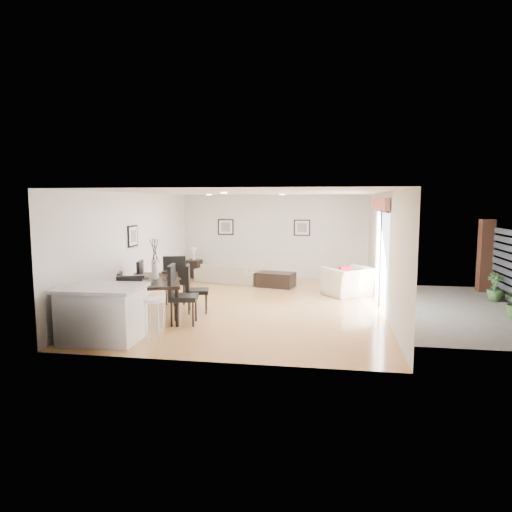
% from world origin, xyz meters
% --- Properties ---
extents(ground, '(8.00, 8.00, 0.00)m').
position_xyz_m(ground, '(0.00, 0.00, 0.00)').
color(ground, tan).
rests_on(ground, ground).
extents(wall_back, '(6.00, 0.04, 2.70)m').
position_xyz_m(wall_back, '(0.00, 4.00, 1.35)').
color(wall_back, silver).
rests_on(wall_back, ground).
extents(wall_front, '(6.00, 0.04, 2.70)m').
position_xyz_m(wall_front, '(0.00, -4.00, 1.35)').
color(wall_front, silver).
rests_on(wall_front, ground).
extents(wall_left, '(0.04, 8.00, 2.70)m').
position_xyz_m(wall_left, '(-3.00, 0.00, 1.35)').
color(wall_left, silver).
rests_on(wall_left, ground).
extents(wall_right, '(0.04, 8.00, 2.70)m').
position_xyz_m(wall_right, '(3.00, 0.00, 1.35)').
color(wall_right, silver).
rests_on(wall_right, ground).
extents(ceiling, '(6.00, 8.00, 0.02)m').
position_xyz_m(ceiling, '(0.00, 0.00, 2.70)').
color(ceiling, white).
rests_on(ceiling, wall_back).
extents(sofa, '(2.15, 1.28, 0.59)m').
position_xyz_m(sofa, '(-1.28, 2.89, 0.29)').
color(sofa, '#A29A84').
rests_on(sofa, ground).
extents(armchair, '(1.54, 1.51, 0.76)m').
position_xyz_m(armchair, '(2.29, 1.49, 0.38)').
color(armchair, beige).
rests_on(armchair, ground).
extents(courtyard_plant_b, '(0.47, 0.47, 0.70)m').
position_xyz_m(courtyard_plant_b, '(5.90, 1.39, 0.35)').
color(courtyard_plant_b, '#3B6129').
rests_on(courtyard_plant_b, ground).
extents(dining_table, '(1.63, 2.21, 0.83)m').
position_xyz_m(dining_table, '(-1.94, -1.42, 0.74)').
color(dining_table, black).
rests_on(dining_table, ground).
extents(dining_chair_wnear, '(0.58, 0.58, 1.02)m').
position_xyz_m(dining_chair_wnear, '(-2.65, -1.89, 0.57)').
color(dining_chair_wnear, black).
rests_on(dining_chair_wnear, ground).
extents(dining_chair_wfar, '(0.61, 0.61, 1.14)m').
position_xyz_m(dining_chair_wfar, '(-2.63, -0.90, 0.64)').
color(dining_chair_wfar, black).
rests_on(dining_chair_wfar, ground).
extents(dining_chair_enear, '(0.63, 0.63, 1.22)m').
position_xyz_m(dining_chair_enear, '(-1.25, -1.93, 0.68)').
color(dining_chair_enear, black).
rests_on(dining_chair_enear, ground).
extents(dining_chair_efar, '(0.58, 0.58, 1.08)m').
position_xyz_m(dining_chair_efar, '(-1.23, -0.95, 0.60)').
color(dining_chair_efar, black).
rests_on(dining_chair_efar, ground).
extents(dining_chair_head, '(0.62, 0.62, 1.07)m').
position_xyz_m(dining_chair_head, '(-1.97, -2.66, 0.60)').
color(dining_chair_head, black).
rests_on(dining_chair_head, ground).
extents(dining_chair_foot, '(0.64, 0.64, 1.19)m').
position_xyz_m(dining_chair_foot, '(-1.91, -0.20, 0.67)').
color(dining_chair_foot, black).
rests_on(dining_chair_foot, ground).
extents(vase, '(1.13, 1.74, 0.88)m').
position_xyz_m(vase, '(-1.94, -1.42, 1.19)').
color(vase, white).
rests_on(vase, dining_table).
extents(coffee_table, '(1.19, 0.87, 0.43)m').
position_xyz_m(coffee_table, '(0.24, 2.41, 0.21)').
color(coffee_table, black).
rests_on(coffee_table, ground).
extents(side_table, '(0.51, 0.51, 0.58)m').
position_xyz_m(side_table, '(-2.61, 3.66, 0.29)').
color(side_table, black).
rests_on(side_table, ground).
extents(table_lamp, '(0.21, 0.21, 0.39)m').
position_xyz_m(table_lamp, '(-2.61, 3.66, 0.83)').
color(table_lamp, white).
rests_on(table_lamp, side_table).
extents(cushion, '(0.35, 0.32, 0.36)m').
position_xyz_m(cushion, '(2.18, 1.38, 0.61)').
color(cushion, '#AF1620').
rests_on(cushion, armchair).
extents(kitchen_island, '(1.45, 1.13, 1.00)m').
position_xyz_m(kitchen_island, '(-2.23, -3.23, 0.50)').
color(kitchen_island, white).
rests_on(kitchen_island, ground).
extents(bar_stool, '(0.37, 0.37, 0.80)m').
position_xyz_m(bar_stool, '(-1.25, -3.23, 0.69)').
color(bar_stool, white).
rests_on(bar_stool, ground).
extents(framed_print_back_left, '(0.52, 0.04, 0.52)m').
position_xyz_m(framed_print_back_left, '(-1.60, 3.97, 1.65)').
color(framed_print_back_left, black).
rests_on(framed_print_back_left, wall_back).
extents(framed_print_back_right, '(0.52, 0.04, 0.52)m').
position_xyz_m(framed_print_back_right, '(0.90, 3.97, 1.65)').
color(framed_print_back_right, black).
rests_on(framed_print_back_right, wall_back).
extents(framed_print_left_wall, '(0.04, 0.52, 0.52)m').
position_xyz_m(framed_print_left_wall, '(-2.97, -0.20, 1.65)').
color(framed_print_left_wall, black).
rests_on(framed_print_left_wall, wall_left).
extents(sliding_door, '(0.12, 2.70, 2.57)m').
position_xyz_m(sliding_door, '(2.96, 0.30, 1.66)').
color(sliding_door, white).
rests_on(sliding_door, wall_right).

